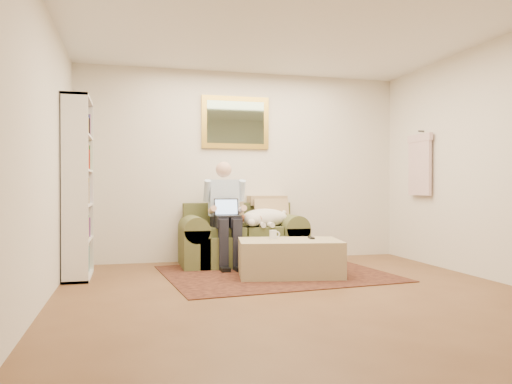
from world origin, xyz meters
name	(u,v)px	position (x,y,z in m)	size (l,w,h in m)	color
room_shell	(293,157)	(0.00, 0.35, 1.30)	(4.51, 5.00, 2.61)	brown
rug	(275,273)	(0.10, 1.28, 0.01)	(2.49, 1.99, 0.01)	black
sofa	(242,243)	(-0.12, 2.06, 0.27)	(1.59, 0.81, 0.95)	#46512B
seated_man	(226,214)	(-0.36, 1.92, 0.67)	(0.52, 0.75, 1.34)	#8CADD8
laptop	(227,212)	(-0.36, 1.85, 0.70)	(0.31, 0.24, 0.22)	black
sleeping_dog	(265,218)	(0.17, 1.98, 0.61)	(0.66, 0.41, 0.24)	white
ottoman	(290,258)	(0.21, 1.10, 0.21)	(1.13, 0.72, 0.41)	tan
coffee_mug	(273,234)	(0.07, 1.26, 0.46)	(0.08, 0.08, 0.10)	white
tv_remote	(311,238)	(0.50, 1.15, 0.42)	(0.05, 0.15, 0.02)	black
bookshelf	(78,188)	(-2.10, 1.60, 1.00)	(0.28, 0.80, 2.00)	white
wall_mirror	(236,123)	(-0.12, 2.47, 1.90)	(0.94, 0.04, 0.72)	gold
hanging_shirt	(420,161)	(2.19, 1.60, 1.35)	(0.06, 0.52, 0.90)	beige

